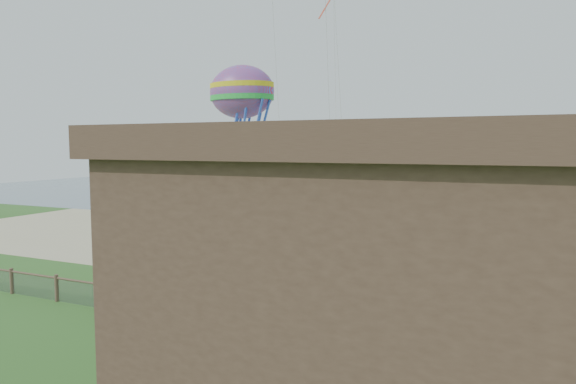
% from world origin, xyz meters
% --- Properties ---
extents(sand_beach, '(72.00, 20.00, 0.02)m').
position_xyz_m(sand_beach, '(0.00, 22.00, 0.00)').
color(sand_beach, '#BDB288').
rests_on(sand_beach, ground).
extents(ocean, '(160.00, 68.00, 0.02)m').
position_xyz_m(ocean, '(0.00, 66.00, 0.00)').
color(ocean, slate).
rests_on(ocean, ground).
extents(chainlink_fence, '(36.20, 0.20, 1.25)m').
position_xyz_m(chainlink_fence, '(0.00, 6.00, 0.55)').
color(chainlink_fence, brown).
rests_on(chainlink_fence, ground).
extents(octopus_kite, '(4.13, 3.41, 7.35)m').
position_xyz_m(octopus_kite, '(-3.13, 13.02, 8.05)').
color(octopus_kite, red).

